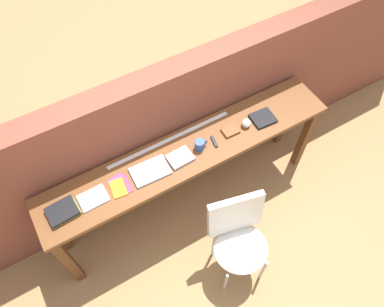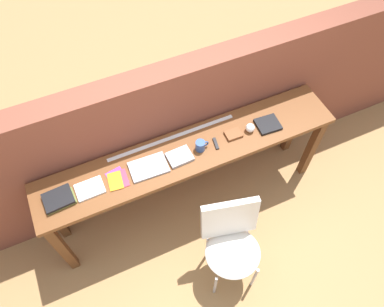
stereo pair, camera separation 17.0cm
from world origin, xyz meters
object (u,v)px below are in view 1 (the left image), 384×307
object	(u,v)px
pamphlet_pile_colourful	(120,186)
book_repair_rightmost	(263,118)
chair_white_moulded	(239,237)
leather_journal_brown	(230,131)
book_stack_leftmost	(63,212)
book_open_centre	(150,171)
multitool_folded	(214,142)
sports_ball_small	(246,123)
magazine_cycling	(93,198)
mug	(200,145)

from	to	relation	value
pamphlet_pile_colourful	book_repair_rightmost	bearing A→B (deg)	-0.79
chair_white_moulded	leather_journal_brown	xyz separation A→B (m)	(0.34, 0.69, 0.37)
book_stack_leftmost	book_open_centre	xyz separation A→B (m)	(0.69, -0.00, -0.01)
multitool_folded	sports_ball_small	bearing A→B (deg)	1.42
pamphlet_pile_colourful	book_repair_rightmost	distance (m)	1.30
book_open_centre	sports_ball_small	distance (m)	0.88
sports_ball_small	book_repair_rightmost	world-z (taller)	sports_ball_small
book_open_centre	book_repair_rightmost	xyz separation A→B (m)	(1.04, -0.02, 0.00)
book_open_centre	pamphlet_pile_colourful	bearing A→B (deg)	-177.90
book_open_centre	leather_journal_brown	size ratio (longest dim) A/B	2.23
book_stack_leftmost	magazine_cycling	world-z (taller)	book_stack_leftmost
magazine_cycling	leather_journal_brown	world-z (taller)	leather_journal_brown
leather_journal_brown	magazine_cycling	bearing A→B (deg)	-177.92
leather_journal_brown	sports_ball_small	world-z (taller)	sports_ball_small
magazine_cycling	book_repair_rightmost	distance (m)	1.51
magazine_cycling	leather_journal_brown	size ratio (longest dim) A/B	1.58
magazine_cycling	mug	xyz separation A→B (m)	(0.90, -0.01, 0.04)
chair_white_moulded	sports_ball_small	size ratio (longest dim) A/B	11.88
magazine_cycling	mug	bearing A→B (deg)	-1.26
chair_white_moulded	magazine_cycling	world-z (taller)	magazine_cycling
magazine_cycling	leather_journal_brown	xyz separation A→B (m)	(1.20, 0.01, 0.00)
magazine_cycling	leather_journal_brown	distance (m)	1.20
pamphlet_pile_colourful	multitool_folded	bearing A→B (deg)	-0.87
pamphlet_pile_colourful	mug	world-z (taller)	mug
book_open_centre	book_repair_rightmost	world-z (taller)	book_repair_rightmost
magazine_cycling	book_open_centre	xyz separation A→B (m)	(0.46, -0.00, 0.00)
book_repair_rightmost	multitool_folded	bearing A→B (deg)	-176.67
chair_white_moulded	leather_journal_brown	world-z (taller)	leather_journal_brown
pamphlet_pile_colourful	sports_ball_small	xyz separation A→B (m)	(1.13, -0.00, 0.03)
book_stack_leftmost	multitool_folded	world-z (taller)	book_stack_leftmost
chair_white_moulded	book_open_centre	xyz separation A→B (m)	(-0.40, 0.68, 0.36)
magazine_cycling	pamphlet_pile_colourful	size ratio (longest dim) A/B	1.04
book_stack_leftmost	magazine_cycling	distance (m)	0.23
multitool_folded	book_stack_leftmost	bearing A→B (deg)	179.45
sports_ball_small	book_repair_rightmost	xyz separation A→B (m)	(0.16, -0.01, -0.03)
mug	book_repair_rightmost	distance (m)	0.61
multitool_folded	chair_white_moulded	bearing A→B (deg)	-104.33
magazine_cycling	pamphlet_pile_colourful	xyz separation A→B (m)	(0.21, -0.00, -0.01)
book_open_centre	mug	xyz separation A→B (m)	(0.44, -0.00, 0.04)
multitool_folded	book_open_centre	bearing A→B (deg)	178.90
multitool_folded	book_repair_rightmost	world-z (taller)	book_repair_rightmost
pamphlet_pile_colourful	book_open_centre	world-z (taller)	book_open_centre
pamphlet_pile_colourful	sports_ball_small	world-z (taller)	sports_ball_small
book_open_centre	leather_journal_brown	xyz separation A→B (m)	(0.74, 0.01, 0.00)
book_stack_leftmost	leather_journal_brown	world-z (taller)	book_stack_leftmost
sports_ball_small	chair_white_moulded	bearing A→B (deg)	-125.69
sports_ball_small	book_repair_rightmost	bearing A→B (deg)	-4.60
chair_white_moulded	book_repair_rightmost	xyz separation A→B (m)	(0.65, 0.66, 0.37)
pamphlet_pile_colourful	sports_ball_small	bearing A→B (deg)	-0.24
leather_journal_brown	book_repair_rightmost	xyz separation A→B (m)	(0.31, -0.03, 0.00)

